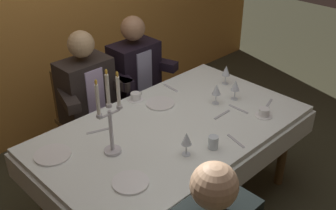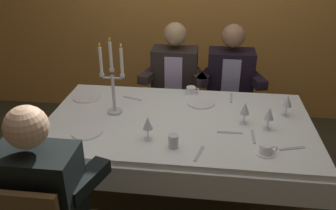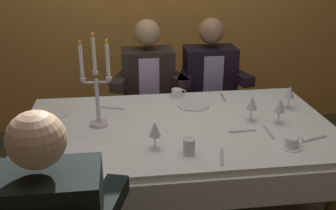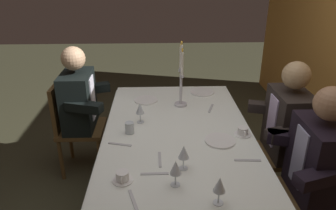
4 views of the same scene
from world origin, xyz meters
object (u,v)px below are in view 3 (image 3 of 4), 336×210
object	(u,v)px
dining_table	(178,142)
coffee_cup_1	(177,94)
wine_glass_3	(252,104)
seated_diner_2	(209,78)
candelabra	(97,89)
dinner_plate_1	(56,112)
wine_glass_1	(290,92)
coffee_cup_0	(292,143)
wine_glass_0	(280,106)
dinner_plate_2	(193,105)
dinner_plate_0	(76,150)
wine_glass_2	(155,130)
water_tumbler_0	(189,146)
seated_diner_1	(148,80)

from	to	relation	value
dining_table	coffee_cup_1	bearing A→B (deg)	82.74
wine_glass_3	seated_diner_2	world-z (taller)	seated_diner_2
dining_table	candelabra	world-z (taller)	candelabra
dinner_plate_1	wine_glass_1	xyz separation A→B (m)	(1.55, -0.12, 0.11)
wine_glass_3	coffee_cup_0	world-z (taller)	wine_glass_3
dinner_plate_1	wine_glass_1	distance (m)	1.56
wine_glass_0	coffee_cup_0	bearing A→B (deg)	-99.29
coffee_cup_0	wine_glass_0	bearing A→B (deg)	80.71
dinner_plate_2	coffee_cup_1	distance (m)	0.20
dinner_plate_0	dinner_plate_1	world-z (taller)	same
coffee_cup_0	candelabra	bearing A→B (deg)	158.45
wine_glass_2	coffee_cup_1	distance (m)	0.80
dinner_plate_2	water_tumbler_0	world-z (taller)	water_tumbler_0
coffee_cup_1	candelabra	bearing A→B (deg)	-142.66
candelabra	water_tumbler_0	xyz separation A→B (m)	(0.48, -0.42, -0.19)
wine_glass_1	wine_glass_2	world-z (taller)	same
coffee_cup_0	coffee_cup_1	size ratio (longest dim) A/B	1.00
dinner_plate_0	wine_glass_1	world-z (taller)	wine_glass_1
candelabra	water_tumbler_0	size ratio (longest dim) A/B	6.64
dining_table	wine_glass_2	bearing A→B (deg)	-120.90
wine_glass_1	seated_diner_2	world-z (taller)	seated_diner_2
wine_glass_3	water_tumbler_0	size ratio (longest dim) A/B	1.89
wine_glass_1	wine_glass_2	xyz separation A→B (m)	(-0.95, -0.45, 0.00)
wine_glass_2	seated_diner_1	world-z (taller)	seated_diner_1
wine_glass_3	coffee_cup_1	xyz separation A→B (m)	(-0.40, 0.47, -0.09)
candelabra	water_tumbler_0	bearing A→B (deg)	-40.57
dinner_plate_0	wine_glass_2	bearing A→B (deg)	-4.48
wine_glass_0	seated_diner_2	world-z (taller)	seated_diner_2
wine_glass_2	seated_diner_1	distance (m)	1.18
dinner_plate_1	wine_glass_3	world-z (taller)	wine_glass_3
wine_glass_2	water_tumbler_0	xyz separation A→B (m)	(0.17, -0.07, -0.07)
seated_diner_1	seated_diner_2	xyz separation A→B (m)	(0.52, 0.00, 0.00)
dinner_plate_2	wine_glass_3	world-z (taller)	wine_glass_3
wine_glass_1	wine_glass_2	distance (m)	1.05
wine_glass_2	seated_diner_2	size ratio (longest dim) A/B	0.13
seated_diner_1	seated_diner_2	size ratio (longest dim) A/B	1.00
dinner_plate_1	seated_diner_1	size ratio (longest dim) A/B	0.19
water_tumbler_0	coffee_cup_1	size ratio (longest dim) A/B	0.66
dinner_plate_1	coffee_cup_1	bearing A→B (deg)	12.49
wine_glass_0	coffee_cup_0	distance (m)	0.32
water_tumbler_0	coffee_cup_0	bearing A→B (deg)	-0.10
dinner_plate_2	wine_glass_0	distance (m)	0.59
dining_table	wine_glass_0	bearing A→B (deg)	-5.39
dinner_plate_2	wine_glass_3	xyz separation A→B (m)	(0.31, -0.29, 0.11)
coffee_cup_1	wine_glass_2	bearing A→B (deg)	-107.07
dinner_plate_2	seated_diner_2	xyz separation A→B (m)	(0.25, 0.60, -0.01)
dinner_plate_2	seated_diner_2	size ratio (longest dim) A/B	0.18
dining_table	seated_diner_1	world-z (taller)	seated_diner_1
water_tumbler_0	seated_diner_1	xyz separation A→B (m)	(-0.12, 1.25, -0.05)
dinner_plate_0	wine_glass_2	world-z (taller)	wine_glass_2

